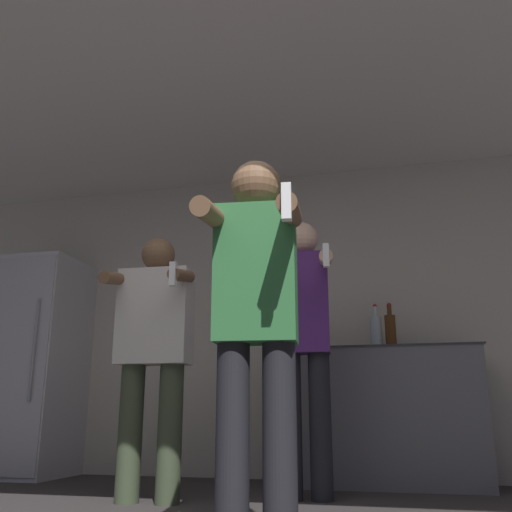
{
  "coord_description": "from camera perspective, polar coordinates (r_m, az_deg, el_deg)",
  "views": [
    {
      "loc": [
        0.81,
        -1.6,
        0.5
      ],
      "look_at": [
        0.25,
        0.68,
        1.15
      ],
      "focal_mm": 40.0,
      "sensor_mm": 36.0,
      "label": 1
    }
  ],
  "objects": [
    {
      "name": "bottle_dark_rum",
      "position": [
        4.42,
        11.93,
        -7.43
      ],
      "size": [
        0.09,
        0.09,
        0.34
      ],
      "color": "silver",
      "rests_on": "counter"
    },
    {
      "name": "person_woman_foreground",
      "position": [
        2.37,
        -0.03,
        -5.65
      ],
      "size": [
        0.45,
        0.53,
        1.58
      ],
      "color": "black",
      "rests_on": "ground_plane"
    },
    {
      "name": "person_spectator_back",
      "position": [
        3.68,
        4.77,
        -7.71
      ],
      "size": [
        0.44,
        0.56,
        1.74
      ],
      "color": "black",
      "rests_on": "ground_plane"
    },
    {
      "name": "counter",
      "position": [
        4.39,
        11.76,
        -15.38
      ],
      "size": [
        1.55,
        0.59,
        0.97
      ],
      "color": "slate",
      "rests_on": "ground_plane"
    },
    {
      "name": "bottle_brown_liquor",
      "position": [
        4.5,
        3.06,
        -7.93
      ],
      "size": [
        0.07,
        0.07,
        0.3
      ],
      "color": "#194723",
      "rests_on": "counter"
    },
    {
      "name": "person_man_side",
      "position": [
        3.6,
        -10.2,
        -8.84
      ],
      "size": [
        0.52,
        0.44,
        1.59
      ],
      "color": "#38422D",
      "rests_on": "ground_plane"
    },
    {
      "name": "ceiling_slab",
      "position": [
        3.84,
        -0.66,
        17.18
      ],
      "size": [
        7.0,
        3.59,
        0.05
      ],
      "color": "silver",
      "rests_on": "wall_back"
    },
    {
      "name": "bottle_amber_bourbon",
      "position": [
        4.42,
        13.3,
        -7.2
      ],
      "size": [
        0.08,
        0.08,
        0.34
      ],
      "color": "#563314",
      "rests_on": "counter"
    },
    {
      "name": "refrigerator",
      "position": [
        5.28,
        -21.12,
        -10.12
      ],
      "size": [
        0.65,
        0.7,
        1.8
      ],
      "color": "silver",
      "rests_on": "ground_plane"
    },
    {
      "name": "wall_back",
      "position": [
        4.83,
        3.93,
        -6.21
      ],
      "size": [
        7.0,
        0.06,
        2.55
      ],
      "color": "beige",
      "rests_on": "ground_plane"
    }
  ]
}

